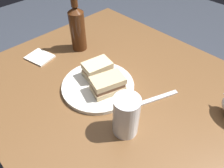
{
  "coord_description": "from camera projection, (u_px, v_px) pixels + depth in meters",
  "views": [
    {
      "loc": [
        0.35,
        -0.42,
        1.34
      ],
      "look_at": [
        -0.05,
        -0.03,
        0.8
      ],
      "focal_mm": 33.29,
      "sensor_mm": 36.0,
      "label": 1
    }
  ],
  "objects": [
    {
      "name": "potato_wedge_front",
      "position": [
        116.0,
        78.0,
        0.81
      ],
      "size": [
        0.04,
        0.03,
        0.02
      ],
      "primitive_type": "cube",
      "rotation": [
        0.0,
        0.0,
        0.28
      ],
      "color": "#AD702D",
      "rests_on": "plate"
    },
    {
      "name": "potato_wedge_middle",
      "position": [
        106.0,
        80.0,
        0.8
      ],
      "size": [
        0.05,
        0.03,
        0.02
      ],
      "primitive_type": "cube",
      "rotation": [
        0.0,
        0.0,
        2.97
      ],
      "color": "#B77F33",
      "rests_on": "plate"
    },
    {
      "name": "cider_bottle",
      "position": [
        77.0,
        27.0,
        0.92
      ],
      "size": [
        0.07,
        0.07,
        0.28
      ],
      "color": "#47230F",
      "rests_on": "dining_table"
    },
    {
      "name": "sandwich_half_right",
      "position": [
        97.0,
        69.0,
        0.81
      ],
      "size": [
        0.09,
        0.12,
        0.06
      ],
      "color": "beige",
      "rests_on": "plate"
    },
    {
      "name": "potato_wedge_right_edge",
      "position": [
        107.0,
        81.0,
        0.8
      ],
      "size": [
        0.05,
        0.03,
        0.02
      ],
      "primitive_type": "cube",
      "rotation": [
        0.0,
        0.0,
        2.8
      ],
      "color": "#B77F33",
      "rests_on": "plate"
    },
    {
      "name": "potato_wedge_left_edge",
      "position": [
        111.0,
        82.0,
        0.79
      ],
      "size": [
        0.03,
        0.05,
        0.02
      ],
      "primitive_type": "cube",
      "rotation": [
        0.0,
        0.0,
        4.31
      ],
      "color": "#B77F33",
      "rests_on": "plate"
    },
    {
      "name": "fork",
      "position": [
        156.0,
        99.0,
        0.76
      ],
      "size": [
        0.08,
        0.17,
        0.01
      ],
      "primitive_type": "cube",
      "rotation": [
        0.0,
        0.0,
        1.2
      ],
      "color": "silver",
      "rests_on": "dining_table"
    },
    {
      "name": "plate",
      "position": [
        98.0,
        86.0,
        0.8
      ],
      "size": [
        0.28,
        0.28,
        0.02
      ],
      "primitive_type": "cylinder",
      "color": "silver",
      "rests_on": "dining_table"
    },
    {
      "name": "napkin",
      "position": [
        40.0,
        57.0,
        0.94
      ],
      "size": [
        0.13,
        0.11,
        0.01
      ],
      "primitive_type": "cube",
      "rotation": [
        0.0,
        0.0,
        0.24
      ],
      "color": "silver",
      "rests_on": "dining_table"
    },
    {
      "name": "potato_wedge_back",
      "position": [
        116.0,
        82.0,
        0.79
      ],
      "size": [
        0.03,
        0.06,
        0.02
      ],
      "primitive_type": "cube",
      "rotation": [
        0.0,
        0.0,
        1.33
      ],
      "color": "#B77F33",
      "rests_on": "plate"
    },
    {
      "name": "pint_glass",
      "position": [
        126.0,
        117.0,
        0.62
      ],
      "size": [
        0.08,
        0.08,
        0.14
      ],
      "color": "white",
      "rests_on": "dining_table"
    },
    {
      "name": "sandwich_half_left",
      "position": [
        108.0,
        84.0,
        0.75
      ],
      "size": [
        0.11,
        0.13,
        0.06
      ],
      "color": "#CCB284",
      "rests_on": "plate"
    },
    {
      "name": "dining_table",
      "position": [
        123.0,
        145.0,
        1.06
      ],
      "size": [
        1.18,
        0.92,
        0.77
      ],
      "primitive_type": "cube",
      "color": "brown",
      "rests_on": "ground"
    }
  ]
}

